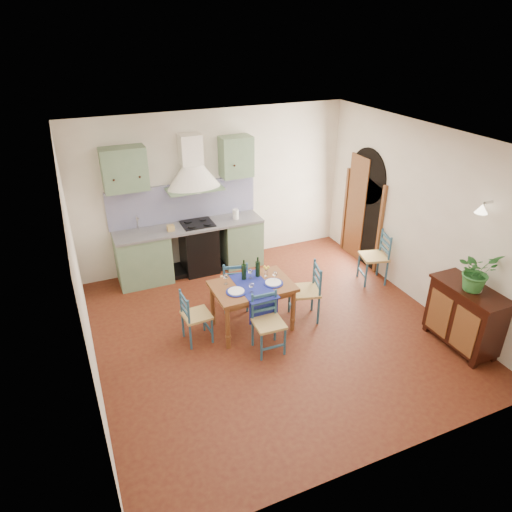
# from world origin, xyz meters

# --- Properties ---
(floor) EXTENTS (5.00, 5.00, 0.00)m
(floor) POSITION_xyz_m (0.00, 0.00, 0.00)
(floor) COLOR #43150E
(floor) RESTS_ON ground
(back_wall) EXTENTS (5.00, 0.96, 2.80)m
(back_wall) POSITION_xyz_m (-0.47, 2.29, 1.05)
(back_wall) COLOR silver
(back_wall) RESTS_ON ground
(right_wall) EXTENTS (0.26, 5.00, 2.80)m
(right_wall) POSITION_xyz_m (2.50, 0.28, 1.34)
(right_wall) COLOR silver
(right_wall) RESTS_ON ground
(left_wall) EXTENTS (0.04, 5.00, 2.80)m
(left_wall) POSITION_xyz_m (-2.50, 0.00, 1.40)
(left_wall) COLOR silver
(left_wall) RESTS_ON ground
(ceiling) EXTENTS (5.00, 5.00, 0.01)m
(ceiling) POSITION_xyz_m (0.00, 0.00, 2.80)
(ceiling) COLOR silver
(ceiling) RESTS_ON back_wall
(dining_table) EXTENTS (1.16, 0.87, 1.05)m
(dining_table) POSITION_xyz_m (-0.25, 0.18, 0.65)
(dining_table) COLOR brown
(dining_table) RESTS_ON ground
(chair_near) EXTENTS (0.41, 0.41, 0.85)m
(chair_near) POSITION_xyz_m (-0.26, -0.37, 0.44)
(chair_near) COLOR navy
(chair_near) RESTS_ON ground
(chair_far) EXTENTS (0.49, 0.49, 0.87)m
(chair_far) POSITION_xyz_m (-0.30, 0.77, 0.45)
(chair_far) COLOR navy
(chair_far) RESTS_ON ground
(chair_left) EXTENTS (0.40, 0.40, 0.80)m
(chair_left) POSITION_xyz_m (-1.12, 0.21, 0.42)
(chair_left) COLOR navy
(chair_left) RESTS_ON ground
(chair_right) EXTENTS (0.53, 0.53, 0.92)m
(chair_right) POSITION_xyz_m (0.59, 0.08, 0.48)
(chair_right) COLOR navy
(chair_right) RESTS_ON ground
(chair_spare) EXTENTS (0.52, 0.52, 0.91)m
(chair_spare) POSITION_xyz_m (2.23, 0.60, 0.47)
(chair_spare) COLOR navy
(chair_spare) RESTS_ON ground
(sideboard) EXTENTS (0.50, 1.05, 0.94)m
(sideboard) POSITION_xyz_m (2.26, -1.36, 0.51)
(sideboard) COLOR black
(sideboard) RESTS_ON ground
(potted_plant) EXTENTS (0.51, 0.45, 0.55)m
(potted_plant) POSITION_xyz_m (2.25, -1.38, 1.21)
(potted_plant) COLOR #2D7031
(potted_plant) RESTS_ON sideboard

